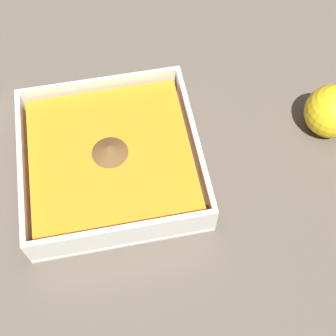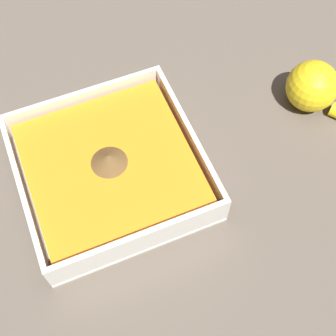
# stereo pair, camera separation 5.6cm
# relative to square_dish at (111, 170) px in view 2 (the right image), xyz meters

# --- Properties ---
(ground_plane) EXTENTS (4.00, 4.00, 0.00)m
(ground_plane) POSITION_rel_square_dish_xyz_m (-0.01, -0.03, -0.02)
(ground_plane) COLOR brown
(square_dish) EXTENTS (0.21, 0.21, 0.05)m
(square_dish) POSITION_rel_square_dish_xyz_m (0.00, 0.00, 0.00)
(square_dish) COLOR silver
(square_dish) RESTS_ON ground_plane
(lemon_squeezer) EXTENTS (0.15, 0.19, 0.07)m
(lemon_squeezer) POSITION_rel_square_dish_xyz_m (-0.29, 0.00, 0.01)
(lemon_squeezer) COLOR yellow
(lemon_squeezer) RESTS_ON ground_plane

